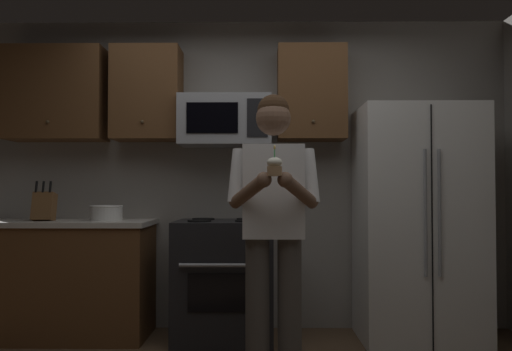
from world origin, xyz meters
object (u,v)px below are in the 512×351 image
Objects in this scene: oven_range at (224,279)px; cupcake at (275,166)px; knife_block at (44,206)px; microwave at (226,121)px; bowl_large_white at (106,213)px; refrigerator at (417,224)px; person at (273,216)px.

cupcake is at bearing -73.09° from oven_range.
knife_block is (-1.41, -0.03, 0.57)m from oven_range.
microwave reaches higher than knife_block.
microwave is at bearing 7.24° from bowl_large_white.
refrigerator is 10.35× the size of cupcake.
person is (-1.13, -0.84, 0.10)m from refrigerator.
bowl_large_white is (-0.93, 0.00, 0.52)m from oven_range.
microwave is 0.42× the size of person.
knife_block is 1.97m from person.
knife_block is at bearing 154.44° from person.
cupcake is (1.30, -1.21, 0.31)m from bowl_large_white.
person reaches higher than knife_block.
knife_block is (-2.91, 0.01, 0.13)m from refrigerator.
cupcake is at bearing -90.00° from person.
refrigerator is (1.50, -0.04, 0.44)m from oven_range.
oven_range is at bearing 112.67° from person.
oven_range is 1.51m from cupcake.
person is (0.37, -0.88, 0.53)m from oven_range.
person is at bearing -34.17° from bowl_large_white.
person is (1.78, -0.85, -0.04)m from knife_block.
microwave is at bearing 110.19° from person.
bowl_large_white is at bearing 145.83° from person.
knife_block is at bearing 146.46° from cupcake.
cupcake reaches higher than bowl_large_white.
person is 0.44m from cupcake.
person is at bearing 90.00° from cupcake.
cupcake is (-1.13, -1.17, 0.39)m from refrigerator.
microwave is at bearing 173.97° from refrigerator.
microwave reaches higher than refrigerator.
knife_block is 1.84× the size of cupcake.
refrigerator is at bearing 45.95° from cupcake.
refrigerator is 2.92m from knife_block.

